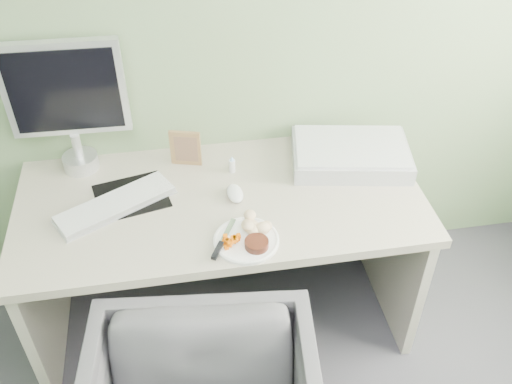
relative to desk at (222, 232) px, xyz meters
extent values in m
plane|color=#69885F|center=(0.00, 0.38, 0.80)|extent=(3.50, 0.00, 3.50)
cube|color=#A8A18D|center=(0.00, 0.00, 0.16)|extent=(1.60, 0.75, 0.04)
cube|color=#B7AF9C|center=(-0.76, 0.00, -0.20)|extent=(0.04, 0.70, 0.69)
cube|color=#B7AF9C|center=(0.76, 0.00, -0.20)|extent=(0.04, 0.70, 0.69)
cylinder|color=white|center=(0.06, -0.26, 0.19)|extent=(0.24, 0.24, 0.01)
cylinder|color=black|center=(0.09, -0.30, 0.21)|extent=(0.10, 0.10, 0.03)
ellipsoid|color=tan|center=(0.09, -0.21, 0.22)|extent=(0.11, 0.08, 0.06)
cube|color=#E35F04|center=(0.01, -0.27, 0.21)|extent=(0.06, 0.05, 0.04)
cube|color=silver|center=(0.00, -0.21, 0.21)|extent=(0.07, 0.12, 0.01)
cube|color=black|center=(-0.05, -0.31, 0.21)|extent=(0.06, 0.08, 0.02)
cube|color=black|center=(-0.35, 0.07, 0.18)|extent=(0.32, 0.29, 0.00)
cube|color=white|center=(-0.40, 0.02, 0.20)|extent=(0.47, 0.34, 0.02)
ellipsoid|color=white|center=(0.06, 0.00, 0.20)|extent=(0.07, 0.12, 0.04)
cube|color=brown|center=(-0.11, 0.25, 0.26)|extent=(0.13, 0.05, 0.16)
cylinder|color=white|center=(0.07, 0.16, 0.21)|extent=(0.03, 0.03, 0.06)
cone|color=#98C2F4|center=(0.07, 0.16, 0.25)|extent=(0.02, 0.02, 0.02)
cube|color=#B5B8BD|center=(0.57, 0.14, 0.22)|extent=(0.54, 0.40, 0.08)
cylinder|color=silver|center=(-0.55, 0.29, 0.21)|extent=(0.14, 0.14, 0.06)
cylinder|color=silver|center=(-0.55, 0.29, 0.30)|extent=(0.04, 0.04, 0.10)
cube|color=silver|center=(-0.55, 0.32, 0.54)|extent=(0.46, 0.06, 0.39)
cube|color=black|center=(-0.55, 0.30, 0.54)|extent=(0.41, 0.02, 0.34)
camera|label=1|loc=(-0.15, -1.70, 1.64)|focal=40.00mm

